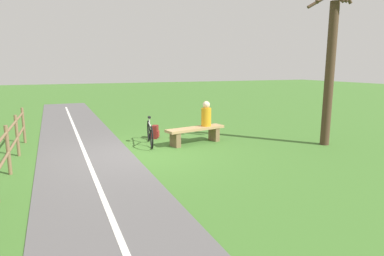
% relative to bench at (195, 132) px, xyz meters
% --- Properties ---
extents(ground_plane, '(80.00, 80.00, 0.00)m').
position_rel_bench_xyz_m(ground_plane, '(1.94, 0.56, -0.36)').
color(ground_plane, '#3D6B28').
extents(paved_path, '(3.04, 36.04, 0.02)m').
position_rel_bench_xyz_m(paved_path, '(3.26, 4.56, -0.35)').
color(paved_path, '#565454').
rests_on(paved_path, ground_plane).
extents(path_centre_line, '(0.64, 32.00, 0.00)m').
position_rel_bench_xyz_m(path_centre_line, '(3.26, 4.56, -0.34)').
color(path_centre_line, silver).
rests_on(path_centre_line, paved_path).
extents(bench, '(2.03, 0.85, 0.52)m').
position_rel_bench_xyz_m(bench, '(0.00, 0.00, 0.00)').
color(bench, '#A88456').
rests_on(bench, ground_plane).
extents(person_seated, '(0.37, 0.37, 0.80)m').
position_rel_bench_xyz_m(person_seated, '(-0.41, -0.09, 0.51)').
color(person_seated, orange).
rests_on(person_seated, bench).
extents(bicycle, '(0.34, 1.71, 0.86)m').
position_rel_bench_xyz_m(bicycle, '(1.36, -0.38, -0.00)').
color(bicycle, black).
rests_on(bicycle, ground_plane).
extents(backpack, '(0.31, 0.34, 0.44)m').
position_rel_bench_xyz_m(backpack, '(0.96, -1.22, -0.15)').
color(backpack, maroon).
rests_on(backpack, ground_plane).
extents(fence_roadside, '(0.18, 8.42, 1.13)m').
position_rel_bench_xyz_m(fence_roadside, '(5.04, 2.04, 0.30)').
color(fence_roadside, brown).
rests_on(fence_roadside, ground_plane).
extents(tree_by_path, '(1.46, 1.31, 5.02)m').
position_rel_bench_xyz_m(tree_by_path, '(-3.64, 1.65, 2.07)').
color(tree_by_path, '#473323').
rests_on(tree_by_path, ground_plane).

